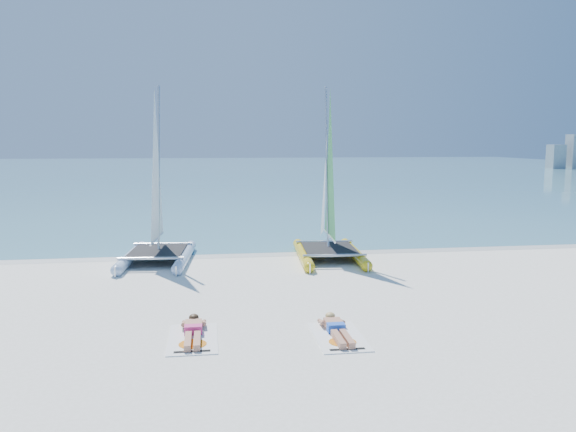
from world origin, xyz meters
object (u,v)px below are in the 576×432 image
catamaran_yellow (328,202)px  sunbather_b (336,328)px  towel_b (339,337)px  towel_a (193,339)px  sunbather_a (193,330)px  catamaran_blue (157,207)px

catamaran_yellow → sunbather_b: (-1.48, -7.90, -1.81)m
towel_b → catamaran_yellow: bearing=79.6°
catamaran_yellow → towel_a: size_ratio=3.32×
catamaran_yellow → sunbather_a: bearing=-116.5°
towel_a → towel_b: same height
towel_b → catamaran_blue: bearing=118.2°
towel_a → towel_b: (2.99, -0.30, 0.00)m
catamaran_blue → sunbather_a: (1.36, -7.59, -1.71)m
catamaran_yellow → towel_a: 9.19m
sunbather_a → towel_b: size_ratio=0.93×
catamaran_yellow → towel_a: (-4.47, -7.79, -1.92)m
towel_a → sunbather_b: bearing=-2.2°
catamaran_blue → sunbather_b: (4.34, -7.89, -1.71)m
sunbather_a → sunbather_b: (2.99, -0.30, 0.00)m
catamaran_yellow → sunbather_b: 8.25m
sunbather_b → catamaran_blue: bearing=118.8°
catamaran_yellow → towel_b: (-1.48, -8.10, -1.92)m
catamaran_yellow → sunbather_b: catamaran_yellow is taller
towel_b → sunbather_b: bearing=90.0°
sunbather_a → catamaran_blue: bearing=100.1°
towel_a → towel_b: 3.00m
catamaran_blue → towel_b: 9.36m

